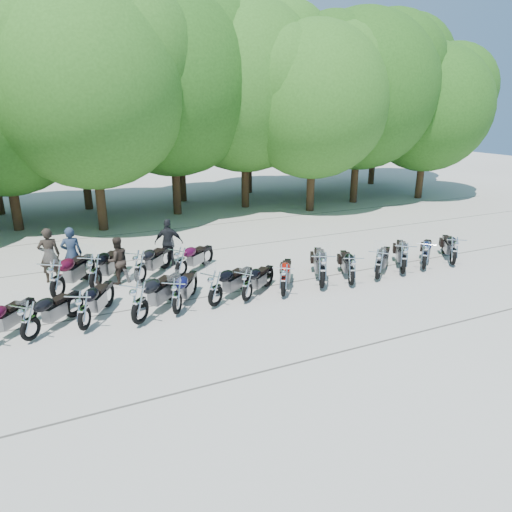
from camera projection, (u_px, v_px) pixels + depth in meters
name	position (u px, v px, depth m)	size (l,w,h in m)	color
ground	(277.00, 306.00, 13.43)	(90.00, 90.00, 0.00)	gray
tree_2	(0.00, 113.00, 20.04)	(7.31, 7.31, 8.97)	#3A2614
tree_3	(89.00, 89.00, 19.79)	(8.70, 8.70, 10.67)	#3A2614
tree_4	(171.00, 85.00, 22.90)	(9.13, 9.13, 11.20)	#3A2614
tree_5	(244.00, 87.00, 24.61)	(9.04, 9.04, 11.10)	#3A2614
tree_6	(314.00, 102.00, 23.94)	(8.00, 8.00, 9.82)	#3A2614
tree_7	(360.00, 92.00, 26.02)	(8.79, 8.79, 10.79)	#3A2614
tree_8	(428.00, 108.00, 27.62)	(7.53, 7.53, 9.25)	#3A2614
tree_11	(78.00, 108.00, 24.46)	(7.56, 7.56, 9.28)	#3A2614
tree_12	(178.00, 104.00, 26.60)	(7.88, 7.88, 9.67)	#3A2614
tree_13	(248.00, 99.00, 29.29)	(8.31, 8.31, 10.20)	#3A2614
tree_14	(313.00, 103.00, 29.72)	(8.02, 8.02, 9.84)	#3A2614
tree_15	(378.00, 85.00, 32.48)	(9.67, 9.67, 11.86)	#3A2614
motorcycle_1	(29.00, 320.00, 11.18)	(0.65, 2.15, 1.21)	black
motorcycle_2	(83.00, 310.00, 11.70)	(0.68, 2.23, 1.26)	black
motorcycle_3	(139.00, 302.00, 12.00)	(0.76, 2.49, 1.41)	black
motorcycle_4	(177.00, 295.00, 12.62)	(0.66, 2.16, 1.22)	#0C0D38
motorcycle_5	(215.00, 288.00, 13.11)	(0.68, 2.23, 1.26)	black
motorcycle_6	(247.00, 285.00, 13.48)	(0.62, 2.04, 1.15)	black
motorcycle_7	(284.00, 279.00, 13.81)	(0.65, 2.14, 1.21)	#880A04
motorcycle_8	(322.00, 269.00, 14.40)	(0.75, 2.48, 1.40)	black
motorcycle_9	(352.00, 269.00, 14.66)	(0.66, 2.16, 1.22)	black
motorcycle_10	(379.00, 264.00, 15.16)	(0.67, 2.20, 1.24)	black
motorcycle_11	(404.00, 258.00, 15.62)	(0.71, 2.34, 1.32)	black
motorcycle_12	(425.00, 255.00, 16.08)	(0.66, 2.17, 1.23)	black
motorcycle_13	(454.00, 250.00, 16.54)	(0.68, 2.22, 1.25)	black
motorcycle_14	(57.00, 278.00, 13.57)	(0.78, 2.55, 1.44)	#3D081A
motorcycle_15	(95.00, 271.00, 14.19)	(0.76, 2.49, 1.41)	black
motorcycle_16	(140.00, 266.00, 14.82)	(0.71, 2.34, 1.32)	black
motorcycle_17	(181.00, 261.00, 15.39)	(0.66, 2.18, 1.23)	#3B0825
rider_0	(49.00, 255.00, 15.03)	(0.68, 0.44, 1.85)	black
rider_1	(117.00, 260.00, 14.93)	(0.77, 0.60, 1.59)	#2B221C
rider_2	(169.00, 243.00, 16.59)	(1.03, 0.43, 1.76)	black
rider_3	(72.00, 254.00, 15.19)	(0.67, 0.44, 1.84)	#1F2C42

